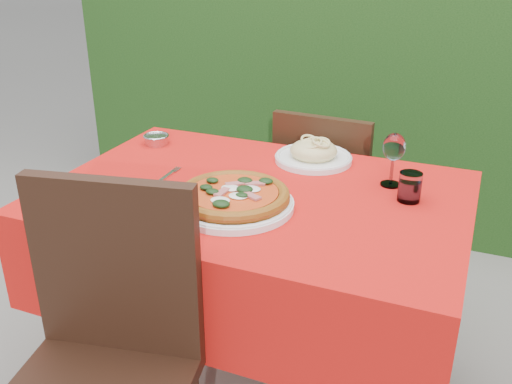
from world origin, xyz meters
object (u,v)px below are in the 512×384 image
at_px(chair_far, 326,197).
at_px(wine_glass, 394,149).
at_px(pasta_plate, 313,154).
at_px(fork, 164,178).
at_px(steel_ramekin, 156,140).
at_px(chair_near, 104,351).
at_px(water_glass, 410,188).
at_px(pizza_plate, 233,198).

xyz_separation_m(chair_far, wine_glass, (0.31, -0.39, 0.38)).
bearing_deg(pasta_plate, chair_far, 94.74).
relative_size(fork, steel_ramekin, 2.04).
bearing_deg(chair_near, pasta_plate, 64.28).
relative_size(pasta_plate, wine_glass, 1.56).
height_order(water_glass, wine_glass, wine_glass).
xyz_separation_m(pasta_plate, steel_ramekin, (-0.59, -0.06, -0.01)).
bearing_deg(steel_ramekin, chair_far, 30.90).
relative_size(pizza_plate, wine_glass, 2.29).
bearing_deg(water_glass, pizza_plate, -152.12).
bearing_deg(water_glass, fork, -169.89).
relative_size(pizza_plate, steel_ramekin, 4.47).
bearing_deg(chair_far, wine_glass, 131.17).
bearing_deg(chair_near, steel_ramekin, 101.73).
distance_m(chair_far, fork, 0.77).
bearing_deg(water_glass, steel_ramekin, 171.26).
xyz_separation_m(wine_glass, steel_ramekin, (-0.88, 0.05, -0.10)).
relative_size(chair_far, steel_ramekin, 9.73).
xyz_separation_m(pizza_plate, wine_glass, (0.39, 0.33, 0.09)).
bearing_deg(fork, chair_far, 57.68).
bearing_deg(chair_far, steel_ramekin, 33.95).
relative_size(pizza_plate, pasta_plate, 1.47).
xyz_separation_m(chair_near, pasta_plate, (0.24, 0.90, 0.23)).
bearing_deg(steel_ramekin, water_glass, -8.74).
distance_m(chair_near, chair_far, 1.21).
distance_m(pizza_plate, pasta_plate, 0.45).
xyz_separation_m(chair_far, water_glass, (0.38, -0.49, 0.30)).
xyz_separation_m(pasta_plate, water_glass, (0.35, -0.20, 0.01)).
bearing_deg(steel_ramekin, chair_near, -67.16).
bearing_deg(chair_near, pizza_plate, 62.64).
bearing_deg(pizza_plate, pasta_plate, 77.14).
height_order(chair_far, steel_ramekin, chair_far).
distance_m(chair_far, wine_glass, 0.63).
height_order(chair_near, chair_far, chair_near).
bearing_deg(water_glass, chair_far, 127.84).
xyz_separation_m(water_glass, fork, (-0.75, -0.13, -0.04)).
bearing_deg(pizza_plate, wine_glass, 40.93).
bearing_deg(wine_glass, chair_far, 128.12).
distance_m(chair_far, water_glass, 0.69).
height_order(pizza_plate, pasta_plate, pasta_plate).
bearing_deg(chair_far, pasta_plate, 97.79).
height_order(chair_near, steel_ramekin, chair_near).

